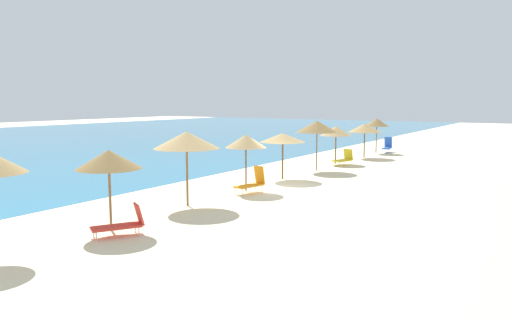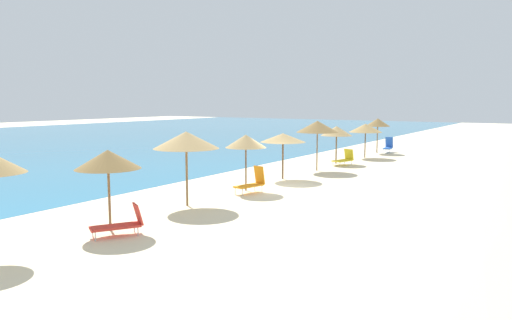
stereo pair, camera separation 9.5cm
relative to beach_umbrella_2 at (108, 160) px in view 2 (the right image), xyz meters
The scene contains 13 objects.
ground_plane 9.96m from the beach_umbrella_2, ahead, with size 160.00×160.00×0.00m, color beige.
beach_umbrella_2 is the anchor object (origin of this frame).
beach_umbrella_3 4.26m from the beach_umbrella_2, ahead, with size 2.64×2.64×3.01m.
beach_umbrella_4 8.30m from the beach_umbrella_2, ahead, with size 1.94×1.94×2.65m.
beach_umbrella_5 12.24m from the beach_umbrella_2, ahead, with size 2.45×2.45×2.49m.
beach_umbrella_6 16.13m from the beach_umbrella_2, ahead, with size 2.54×2.54×3.02m.
beach_umbrella_7 19.89m from the beach_umbrella_2, ahead, with size 2.11×2.11×2.53m.
beach_umbrella_8 24.19m from the beach_umbrella_2, ahead, with size 2.45×2.45×2.53m.
beach_umbrella_9 27.99m from the beach_umbrella_2, ahead, with size 1.98×1.98×2.80m.
lounge_chair_0 2.13m from the beach_umbrella_2, 107.72° to the right, with size 1.68×1.34×0.98m.
lounge_chair_1 28.83m from the beach_umbrella_2, ahead, with size 1.63×0.83×1.25m.
lounge_chair_2 8.20m from the beach_umbrella_2, ahead, with size 1.60×0.91×1.21m.
lounge_chair_4 19.43m from the beach_umbrella_2, ahead, with size 1.62×1.05×1.04m.
Camera 2 is at (-20.24, -11.33, 4.23)m, focal length 34.19 mm.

